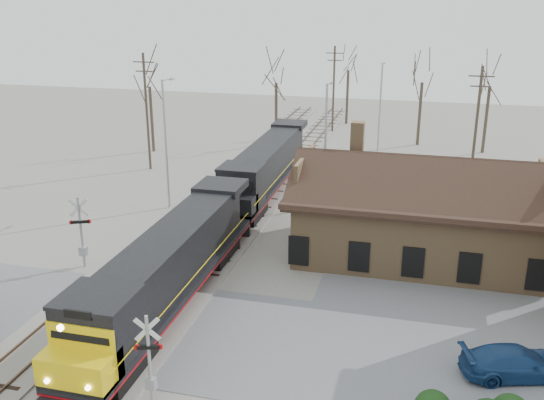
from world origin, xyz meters
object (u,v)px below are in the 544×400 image
Objects in this scene: depot at (416,219)px; locomotive_trailing at (265,168)px; parked_car at (516,363)px; locomotive_lead at (165,272)px.

depot is 15.04m from locomotive_trailing.
depot is at bearing -37.14° from locomotive_trailing.
locomotive_trailing is 26.73m from parked_car.
locomotive_trailing is at bearing 90.00° from locomotive_lead.
parked_car is at bearing -5.17° from locomotive_lead.
locomotive_trailing is at bearing 142.86° from depot.
parked_car is at bearing -51.63° from locomotive_trailing.
depot is at bearing 40.78° from locomotive_lead.
parked_car is (16.57, -1.50, -1.56)m from locomotive_lead.
locomotive_trailing is at bearing 21.58° from parked_car.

